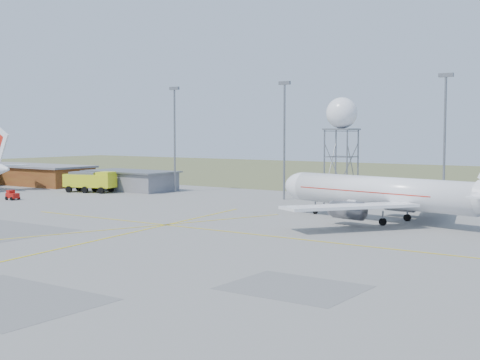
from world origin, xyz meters
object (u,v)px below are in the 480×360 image
Objects in this scene: radar_tower at (341,147)px; fire_truck at (91,182)px; baggage_tug at (12,196)px; airliner_main at (386,193)px.

radar_tower is 53.52m from fire_truck.
fire_truck is at bearing 88.45° from baggage_tug.
baggage_tug is (-64.37, -10.39, -3.14)m from airliner_main.
fire_truck reaches higher than baggage_tug.
radar_tower reaches higher than airliner_main.
fire_truck is (-64.06, 7.39, -1.82)m from airliner_main.
baggage_tug is (-0.30, -17.78, -1.32)m from fire_truck.
radar_tower is at bearing -28.89° from airliner_main.
airliner_main is at bearing -21.42° from fire_truck.
airliner_main reaches higher than fire_truck.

